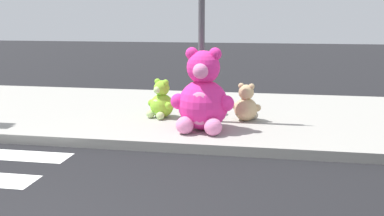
{
  "coord_description": "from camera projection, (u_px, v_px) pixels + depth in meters",
  "views": [
    {
      "loc": [
        2.12,
        -2.81,
        1.94
      ],
      "look_at": [
        0.98,
        3.6,
        0.55
      ],
      "focal_mm": 40.08,
      "sensor_mm": 36.0,
      "label": 1
    }
  ],
  "objects": [
    {
      "name": "plush_brown",
      "position": [
        210.0,
        103.0,
        7.98
      ],
      "size": [
        0.37,
        0.39,
        0.52
      ],
      "color": "olive",
      "rests_on": "sidewalk"
    },
    {
      "name": "plush_tan",
      "position": [
        246.0,
        106.0,
        7.5
      ],
      "size": [
        0.5,
        0.47,
        0.67
      ],
      "color": "tan",
      "rests_on": "sidewalk"
    },
    {
      "name": "sign_pole",
      "position": [
        202.0,
        22.0,
        7.15
      ],
      "size": [
        0.56,
        0.11,
        3.2
      ],
      "color": "#4C4C51",
      "rests_on": "sidewalk"
    },
    {
      "name": "sidewalk",
      "position": [
        157.0,
        113.0,
        8.46
      ],
      "size": [
        28.0,
        4.4,
        0.15
      ],
      "primitive_type": "cube",
      "color": "#9E9B93",
      "rests_on": "ground_plane"
    },
    {
      "name": "plush_pink_large",
      "position": [
        203.0,
        98.0,
        6.81
      ],
      "size": [
        1.02,
        0.9,
        1.32
      ],
      "color": "#F22D93",
      "rests_on": "sidewalk"
    },
    {
      "name": "plush_lime",
      "position": [
        161.0,
        102.0,
        7.72
      ],
      "size": [
        0.5,
        0.5,
        0.7
      ],
      "color": "#8CD133",
      "rests_on": "sidewalk"
    }
  ]
}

